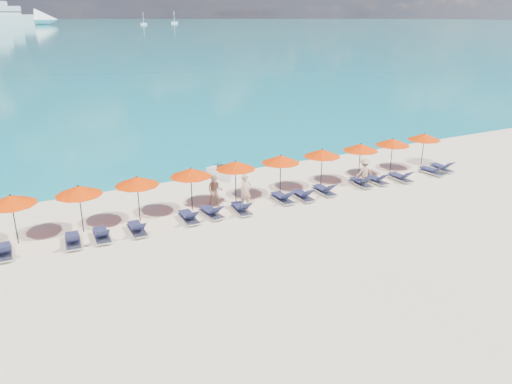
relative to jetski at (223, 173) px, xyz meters
name	(u,v)px	position (x,y,z in m)	size (l,w,h in m)	color
ground	(288,237)	(-1.07, -9.25, -0.31)	(1400.00, 1400.00, 0.00)	beige
sailboat_near	(144,23)	(127.12, 451.71, 0.79)	(5.83, 1.94, 10.68)	white
sailboat_far	(174,22)	(175.61, 504.28, 0.98)	(6.83, 2.28, 12.52)	white
jetski	(223,173)	(0.00, 0.00, 0.00)	(1.51, 2.23, 0.75)	white
beachgoer_a	(246,192)	(-1.09, -5.18, 0.59)	(0.65, 0.43, 1.78)	tan
beachgoer_b	(215,191)	(-2.38, -4.25, 0.55)	(0.83, 0.48, 1.70)	tan
beachgoer_c	(364,172)	(6.56, -5.28, 0.50)	(1.05, 0.49, 1.62)	tan
umbrella_1	(11,200)	(-11.74, -4.24, 1.71)	(2.10, 2.10, 2.28)	black
umbrella_2	(79,190)	(-9.01, -4.34, 1.71)	(2.10, 2.10, 2.28)	black
umbrella_3	(137,181)	(-6.36, -4.26, 1.71)	(2.10, 2.10, 2.28)	black
umbrella_4	(191,172)	(-3.63, -4.19, 1.71)	(2.10, 2.10, 2.28)	black
umbrella_5	(235,165)	(-1.13, -4.11, 1.71)	(2.10, 2.10, 2.28)	black
umbrella_6	(281,159)	(1.53, -4.23, 1.71)	(2.10, 2.10, 2.28)	black
umbrella_7	(322,153)	(4.26, -4.25, 1.71)	(2.10, 2.10, 2.28)	black
umbrella_8	(361,147)	(7.00, -4.28, 1.71)	(2.10, 2.10, 2.28)	black
umbrella_9	(393,142)	(9.56, -4.21, 1.71)	(2.10, 2.10, 2.28)	black
umbrella_10	(424,137)	(12.32, -4.12, 1.71)	(2.10, 2.10, 2.28)	black
lounger_2	(3,251)	(-12.35, -5.34, -0.07)	(0.67, 1.72, 0.66)	silver
lounger_3	(73,240)	(-9.66, -5.56, -0.07)	(0.79, 1.75, 0.66)	silver
lounger_4	(102,235)	(-8.44, -5.58, -0.07)	(0.73, 1.74, 0.66)	silver
lounger_5	(137,228)	(-6.89, -5.65, -0.07)	(0.67, 1.72, 0.66)	silver
lounger_6	(189,217)	(-4.31, -5.46, -0.07)	(0.70, 1.73, 0.66)	silver
lounger_7	(212,212)	(-3.11, -5.43, -0.07)	(0.76, 1.75, 0.66)	silver
lounger_8	(241,208)	(-1.59, -5.66, -0.07)	(0.78, 1.75, 0.66)	silver
lounger_9	(282,198)	(1.03, -5.32, -0.07)	(0.62, 1.70, 0.66)	silver
lounger_10	(303,195)	(2.19, -5.51, -0.07)	(0.67, 1.72, 0.66)	silver
lounger_11	(324,190)	(3.69, -5.38, -0.07)	(0.65, 1.71, 0.66)	silver
lounger_12	(361,182)	(6.36, -5.27, -0.07)	(0.73, 1.74, 0.66)	silver
lounger_13	(376,179)	(7.48, -5.30, -0.07)	(0.67, 1.72, 0.66)	silver
lounger_14	(401,177)	(9.07, -5.65, -0.07)	(0.66, 1.72, 0.66)	silver
lounger_15	(432,171)	(11.73, -5.61, -0.07)	(0.78, 1.75, 0.66)	silver
lounger_16	(442,167)	(12.80, -5.39, -0.07)	(0.76, 1.75, 0.66)	silver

